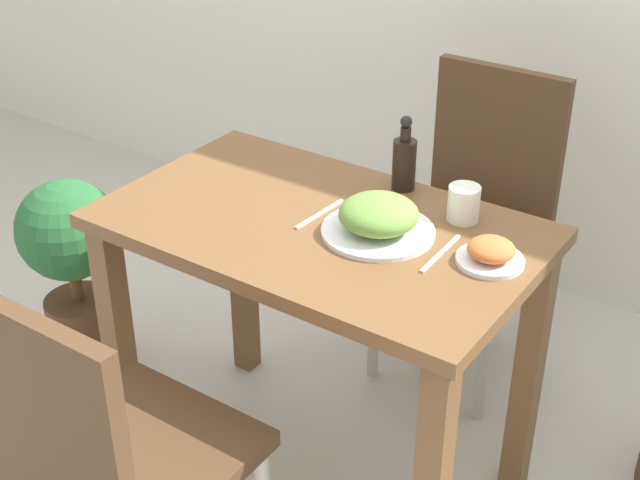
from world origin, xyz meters
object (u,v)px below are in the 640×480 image
object	(u,v)px
drink_cup	(464,203)
side_plate	(491,253)
chair_far	(476,207)
food_plate	(378,218)
potted_plant_left	(73,266)
sauce_bottle	(404,161)
chair_near	(103,454)

from	to	relation	value
drink_cup	side_plate	bearing A→B (deg)	-46.23
chair_far	drink_cup	xyz separation A→B (m)	(0.19, -0.51, 0.28)
food_plate	potted_plant_left	xyz separation A→B (m)	(-0.96, -0.09, -0.41)
drink_cup	potted_plant_left	world-z (taller)	drink_cup
side_plate	sauce_bottle	xyz separation A→B (m)	(-0.33, 0.20, 0.05)
chair_far	drink_cup	distance (m)	0.61
drink_cup	potted_plant_left	bearing A→B (deg)	-166.79
sauce_bottle	potted_plant_left	size ratio (longest dim) A/B	0.29
sauce_bottle	drink_cup	bearing A→B (deg)	-18.07
chair_near	drink_cup	xyz separation A→B (m)	(0.33, 0.84, 0.28)
chair_near	food_plate	size ratio (longest dim) A/B	3.61
chair_far	food_plate	distance (m)	0.73
sauce_bottle	potted_plant_left	bearing A→B (deg)	-160.44
side_plate	potted_plant_left	distance (m)	1.29
side_plate	sauce_bottle	distance (m)	0.39
chair_near	sauce_bottle	size ratio (longest dim) A/B	4.87
side_plate	potted_plant_left	world-z (taller)	side_plate
chair_near	chair_far	distance (m)	1.35
potted_plant_left	side_plate	bearing A→B (deg)	5.41
chair_near	chair_far	world-z (taller)	same
food_plate	drink_cup	size ratio (longest dim) A/B	3.05
chair_near	potted_plant_left	bearing A→B (deg)	-37.55
chair_far	potted_plant_left	xyz separation A→B (m)	(-0.90, -0.76, -0.13)
food_plate	drink_cup	bearing A→B (deg)	53.04
sauce_bottle	side_plate	bearing A→B (deg)	-31.82
side_plate	drink_cup	xyz separation A→B (m)	(-0.13, 0.14, 0.02)
side_plate	potted_plant_left	size ratio (longest dim) A/B	0.22
chair_far	sauce_bottle	bearing A→B (deg)	-90.68
drink_cup	potted_plant_left	size ratio (longest dim) A/B	0.13
chair_near	food_plate	bearing A→B (deg)	-106.87
chair_near	food_plate	world-z (taller)	chair_near
chair_near	potted_plant_left	distance (m)	0.97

